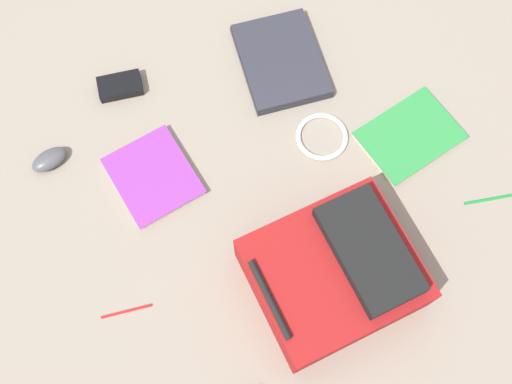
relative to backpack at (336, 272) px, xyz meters
The scene contains 10 objects.
ground_plane 0.36m from the backpack, 13.71° to the left, with size 3.91×3.91×0.00m, color gray.
backpack is the anchor object (origin of this frame).
laptop 0.66m from the backpack, 16.94° to the right, with size 0.34×0.28×0.03m.
book_blue 0.55m from the backpack, 31.79° to the left, with size 0.25×0.22×0.02m.
book_red 0.47m from the backpack, 57.94° to the right, with size 0.22×0.28×0.02m.
computer_mouse 0.83m from the backpack, 38.95° to the left, with size 0.06×0.10×0.04m, color #4C4C51.
cable_coil 0.41m from the backpack, 26.12° to the right, with size 0.15×0.15×0.01m, color silver.
power_brick 0.81m from the backpack, 18.60° to the left, with size 0.07×0.12×0.03m, color black.
pen_black 0.49m from the backpack, 91.14° to the right, with size 0.01×0.01×0.13m, color #198C33.
pen_blue 0.54m from the backpack, 71.23° to the left, with size 0.01×0.01×0.13m, color red.
Camera 1 is at (-0.56, 0.25, 1.56)m, focal length 43.07 mm.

